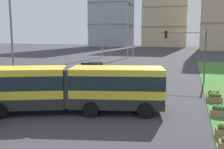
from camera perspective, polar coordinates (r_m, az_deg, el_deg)
articulated_bus at (r=17.03m, az=-8.43°, el=-2.95°), size 11.96×5.96×3.00m
car_grey_wagon at (r=33.56m, az=-4.35°, el=1.32°), size 4.51×2.25×1.58m
flower_planter_3 at (r=17.36m, az=23.02°, el=-7.52°), size 1.10×0.56×0.74m
flower_planter_4 at (r=20.80m, az=22.05°, el=-4.83°), size 1.10×0.56×0.74m
flower_planter_5 at (r=21.61m, az=21.86°, el=-4.32°), size 1.10×0.56×0.74m
traffic_light_far_right at (r=28.48m, az=17.13°, el=6.02°), size 4.51×0.28×5.58m
streetlight_left at (r=23.56m, az=-21.64°, el=9.07°), size 0.70×0.28×10.02m
apartment_tower_westcentre at (r=122.19m, az=12.02°, el=16.12°), size 19.44×15.44×42.22m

